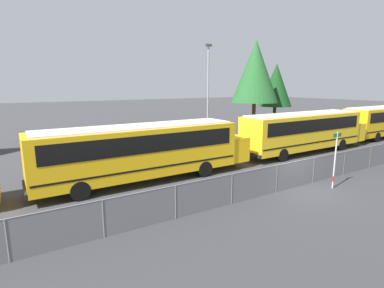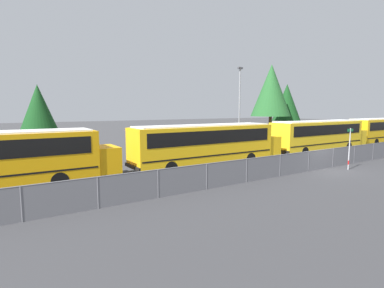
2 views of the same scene
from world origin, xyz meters
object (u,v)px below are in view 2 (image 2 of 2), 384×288
at_px(school_bus_3, 208,142).
at_px(tree_2, 287,102).
at_px(tree_0, 38,107).
at_px(light_pole, 239,105).
at_px(school_bus_5, 383,129).
at_px(tree_1, 271,90).
at_px(school_bus_4, 320,134).
at_px(street_sign, 349,148).

relative_size(school_bus_3, tree_2, 1.60).
xyz_separation_m(tree_0, tree_2, (35.11, -0.04, 0.83)).
relative_size(school_bus_3, light_pole, 1.48).
bearing_deg(school_bus_5, tree_2, 105.79).
bearing_deg(tree_2, tree_1, -161.11).
xyz_separation_m(school_bus_5, tree_2, (-3.58, 12.67, 3.57)).
bearing_deg(tree_1, school_bus_4, -112.68).
bearing_deg(light_pole, tree_0, 160.40).
xyz_separation_m(school_bus_4, tree_0, (-24.77, 13.10, 2.74)).
height_order(school_bus_4, tree_2, tree_2).
height_order(school_bus_3, tree_2, tree_2).
relative_size(tree_0, tree_1, 0.64).
relative_size(tree_1, tree_2, 1.28).
height_order(street_sign, light_pole, light_pole).
xyz_separation_m(light_pole, tree_2, (15.90, 6.80, 0.62)).
relative_size(school_bus_3, tree_0, 1.96).
height_order(school_bus_3, light_pole, light_pole).
distance_m(school_bus_4, school_bus_5, 13.93).
height_order(school_bus_5, street_sign, school_bus_5).
xyz_separation_m(school_bus_3, tree_1, (18.98, 11.16, 5.15)).
relative_size(tree_0, tree_2, 0.81).
distance_m(street_sign, tree_0, 27.30).
bearing_deg(tree_2, tree_0, 179.94).
distance_m(school_bus_4, light_pole, 8.87).
xyz_separation_m(tree_0, tree_1, (29.41, -1.99, 2.41)).
xyz_separation_m(school_bus_5, light_pole, (-19.48, 5.87, 2.95)).
bearing_deg(street_sign, school_bus_5, 19.37).
relative_size(school_bus_3, tree_1, 1.24).
bearing_deg(light_pole, tree_1, 25.45).
relative_size(school_bus_4, tree_0, 1.96).
bearing_deg(school_bus_5, tree_0, 161.82).
height_order(school_bus_5, light_pole, light_pole).
height_order(tree_0, tree_1, tree_1).
bearing_deg(tree_2, street_sign, -129.97).
distance_m(street_sign, tree_2, 26.06).
bearing_deg(tree_0, street_sign, -46.84).
bearing_deg(tree_1, school_bus_5, -49.11).
xyz_separation_m(school_bus_5, tree_1, (-9.28, 10.72, 5.15)).
distance_m(light_pole, tree_2, 17.30).
relative_size(school_bus_4, street_sign, 4.30).
relative_size(street_sign, tree_1, 0.29).
bearing_deg(school_bus_3, tree_1, 30.45).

